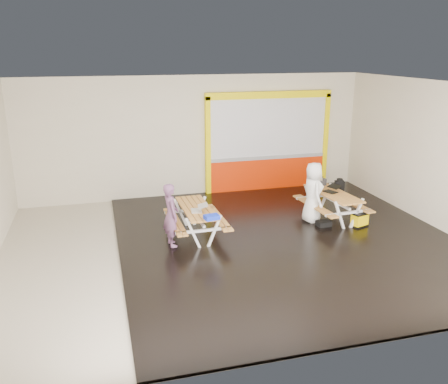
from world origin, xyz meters
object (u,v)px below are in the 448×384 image
object	(u,v)px
backpack	(339,186)
toolbox	(319,182)
picnic_table_right	(332,199)
person_right	(313,193)
dark_case	(324,224)
laptop_left	(199,209)
fluke_bag	(360,220)
blue_pouch	(212,217)
person_left	(171,215)
picnic_table_left	(196,214)
laptop_right	(332,190)

from	to	relation	value
backpack	toolbox	bearing A→B (deg)	177.56
picnic_table_right	person_right	world-z (taller)	person_right
dark_case	picnic_table_right	bearing A→B (deg)	45.00
laptop_left	person_right	bearing A→B (deg)	8.77
fluke_bag	dark_case	bearing A→B (deg)	163.78
dark_case	fluke_bag	xyz separation A→B (m)	(0.83, -0.24, 0.10)
toolbox	backpack	xyz separation A→B (m)	(0.60, -0.03, -0.15)
person_right	blue_pouch	size ratio (longest dim) A/B	4.92
person_left	dark_case	distance (m)	3.83
picnic_table_left	person_right	xyz separation A→B (m)	(2.99, 0.20, 0.22)
laptop_right	toolbox	xyz separation A→B (m)	(-0.07, 0.60, 0.04)
picnic_table_left	blue_pouch	world-z (taller)	blue_pouch
picnic_table_left	person_left	bearing A→B (deg)	-145.46
laptop_right	backpack	xyz separation A→B (m)	(0.53, 0.57, -0.11)
laptop_right	backpack	bearing A→B (deg)	47.25
person_left	blue_pouch	bearing A→B (deg)	-123.03
laptop_left	laptop_right	distance (m)	3.58
picnic_table_left	toolbox	bearing A→B (deg)	14.08
backpack	fluke_bag	xyz separation A→B (m)	(-0.12, -1.31, -0.47)
person_left	toolbox	size ratio (longest dim) A/B	3.27
person_left	person_right	distance (m)	3.70
dark_case	person_right	bearing A→B (deg)	105.98
person_right	blue_pouch	world-z (taller)	person_right
picnic_table_left	laptop_right	bearing A→B (deg)	4.40
blue_pouch	fluke_bag	world-z (taller)	blue_pouch
laptop_left	toolbox	distance (m)	3.65
toolbox	picnic_table_left	bearing A→B (deg)	-165.92
picnic_table_right	toolbox	bearing A→B (deg)	96.51
person_left	toolbox	world-z (taller)	person_left
person_left	toolbox	xyz separation A→B (m)	(4.12, 1.32, 0.06)
blue_pouch	toolbox	distance (m)	3.73
picnic_table_left	laptop_right	size ratio (longest dim) A/B	3.99
laptop_left	fluke_bag	distance (m)	4.00
toolbox	backpack	distance (m)	0.62
picnic_table_right	dark_case	distance (m)	0.76
picnic_table_right	person_left	bearing A→B (deg)	-171.18
backpack	fluke_bag	size ratio (longest dim) A/B	0.90
fluke_bag	blue_pouch	bearing A→B (deg)	-174.35
fluke_bag	laptop_right	bearing A→B (deg)	118.57
laptop_right	laptop_left	bearing A→B (deg)	-171.45
person_right	dark_case	xyz separation A→B (m)	(0.12, -0.43, -0.67)
laptop_right	backpack	distance (m)	0.79
picnic_table_left	person_left	xyz separation A→B (m)	(-0.65, -0.45, 0.20)
backpack	dark_case	distance (m)	1.55
picnic_table_right	laptop_right	size ratio (longest dim) A/B	4.21
laptop_right	fluke_bag	distance (m)	1.02
picnic_table_right	person_left	distance (m)	4.25
picnic_table_left	backpack	world-z (taller)	backpack
backpack	picnic_table_right	bearing A→B (deg)	-129.35
laptop_left	picnic_table_left	bearing A→B (deg)	90.17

